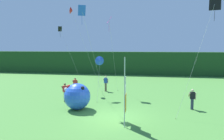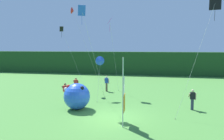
% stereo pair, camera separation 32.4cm
% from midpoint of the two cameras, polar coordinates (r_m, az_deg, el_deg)
% --- Properties ---
extents(ground_plane, '(120.00, 120.00, 0.00)m').
position_cam_midpoint_polar(ground_plane, '(15.06, 0.08, -12.41)').
color(ground_plane, '#478438').
extents(distant_treeline, '(80.00, 2.40, 3.88)m').
position_cam_midpoint_polar(distant_treeline, '(37.50, 6.01, 1.83)').
color(distant_treeline, '#1E421E').
rests_on(distant_treeline, ground).
extents(banner_flag, '(0.06, 1.03, 4.21)m').
position_cam_midpoint_polar(banner_flag, '(13.10, 2.76, -6.11)').
color(banner_flag, '#B7B7BC').
rests_on(banner_flag, ground).
extents(person_near_banner, '(0.55, 0.48, 1.66)m').
position_cam_midpoint_polar(person_near_banner, '(22.33, -10.09, -3.99)').
color(person_near_banner, black).
rests_on(person_near_banner, ground).
extents(person_mid_field, '(0.55, 0.48, 1.67)m').
position_cam_midpoint_polar(person_mid_field, '(23.21, -2.07, -3.49)').
color(person_mid_field, brown).
rests_on(person_mid_field, ground).
extents(person_far_left, '(0.55, 0.48, 1.65)m').
position_cam_midpoint_polar(person_far_left, '(19.33, -12.77, -5.67)').
color(person_far_left, brown).
rests_on(person_far_left, ground).
extents(person_far_right, '(0.55, 0.48, 1.58)m').
position_cam_midpoint_polar(person_far_right, '(17.70, 19.94, -7.12)').
color(person_far_right, '#2D334C').
rests_on(person_far_right, ground).
extents(inflatable_balloon, '(2.02, 2.02, 2.02)m').
position_cam_midpoint_polar(inflatable_balloon, '(16.86, -9.73, -6.88)').
color(inflatable_balloon, blue).
rests_on(inflatable_balloon, ground).
extents(folding_chair, '(0.51, 0.51, 0.89)m').
position_cam_midpoint_polar(folding_chair, '(21.56, -12.01, -5.41)').
color(folding_chair, '#BCBCC1').
rests_on(folding_chair, ground).
extents(kite_black_diamond_0, '(3.46, 1.22, 7.25)m').
position_cam_midpoint_polar(kite_black_diamond_0, '(27.39, -13.42, 9.20)').
color(kite_black_diamond_0, brown).
rests_on(kite_black_diamond_0, ground).
extents(kite_blue_delta_1, '(0.91, 2.03, 3.94)m').
position_cam_midpoint_polar(kite_blue_delta_1, '(19.95, -3.67, 2.45)').
color(kite_blue_delta_1, brown).
rests_on(kite_blue_delta_1, ground).
extents(kite_red_delta_2, '(3.95, 1.78, 9.15)m').
position_cam_midpoint_polar(kite_red_delta_2, '(25.22, -10.98, 15.06)').
color(kite_red_delta_2, brown).
rests_on(kite_red_delta_2, ground).
extents(kite_magenta_diamond_3, '(1.03, 1.64, 7.78)m').
position_cam_midpoint_polar(kite_magenta_diamond_3, '(22.29, -1.09, 11.85)').
color(kite_magenta_diamond_3, brown).
rests_on(kite_magenta_diamond_3, ground).
extents(kite_black_diamond_4, '(3.01, 2.08, 8.33)m').
position_cam_midpoint_polar(kite_black_diamond_4, '(16.91, 24.75, 14.79)').
color(kite_black_diamond_4, brown).
rests_on(kite_black_diamond_4, ground).
extents(kite_blue_diamond_5, '(1.52, 3.20, 8.00)m').
position_cam_midpoint_polar(kite_blue_diamond_5, '(17.64, -8.09, 13.71)').
color(kite_blue_diamond_5, brown).
rests_on(kite_blue_diamond_5, ground).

